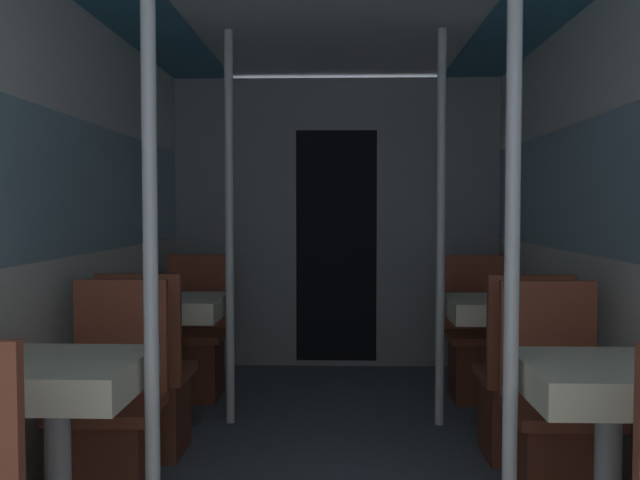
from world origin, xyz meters
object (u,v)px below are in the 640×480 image
support_pole_left_0 (150,243)px  support_pole_right_0 (512,244)px  support_pole_left_1 (229,229)px  dining_table_right_0 (609,395)px  chair_left_far_0 (111,437)px  chair_left_far_1 (194,354)px  chair_left_near_1 (148,399)px  dining_table_left_0 (57,391)px  chair_right_far_0 (557,441)px  dining_table_right_1 (498,317)px  chair_right_near_1 (521,402)px  dining_table_left_1 (174,316)px  support_pole_right_1 (441,229)px  chair_right_far_1 (478,356)px

support_pole_left_0 → support_pole_right_0: bearing=0.0°
support_pole_left_1 → support_pole_right_0: size_ratio=1.00×
support_pole_left_0 → dining_table_right_0: 1.64m
chair_left_far_0 → chair_left_far_1: same height
support_pole_left_0 → chair_left_near_1: size_ratio=2.42×
dining_table_left_0 → support_pole_right_0: (1.56, -0.00, 0.51)m
chair_right_far_0 → dining_table_right_1: size_ratio=1.28×
dining_table_left_0 → chair_left_far_0: (0.00, 0.56, -0.34)m
support_pole_left_1 → chair_right_near_1: 1.87m
chair_left_far_0 → dining_table_left_1: size_ratio=1.28×
dining_table_left_0 → dining_table_right_0: 1.90m
dining_table_left_0 → dining_table_right_0: size_ratio=1.00×
chair_left_far_0 → chair_right_far_0: bearing=-180.0°
chair_left_near_1 → chair_left_far_1: (0.00, 1.13, 0.00)m
dining_table_left_0 → chair_left_near_1: bearing=90.0°
chair_left_far_0 → dining_table_left_0: bearing=90.0°
dining_table_left_1 → dining_table_right_0: 2.56m
dining_table_left_1 → support_pole_left_1: bearing=0.0°
chair_left_far_0 → support_pole_left_1: (0.33, 1.16, 0.86)m
chair_left_far_1 → support_pole_right_1: support_pole_right_1 is taller
dining_table_left_1 → chair_right_far_1: 2.01m
dining_table_right_0 → support_pole_right_1: size_ratio=0.32×
dining_table_left_0 → chair_left_far_1: size_ratio=0.78×
chair_left_near_1 → chair_right_near_1: (1.90, 0.00, 0.00)m
chair_left_far_0 → chair_left_near_1: bearing=-90.0°
chair_right_far_1 → support_pole_left_0: bearing=55.7°
dining_table_left_1 → chair_right_far_1: (1.90, 0.56, -0.34)m
chair_left_far_1 → support_pole_right_0: bearing=124.3°
chair_right_near_1 → support_pole_left_0: bearing=-143.4°
support_pole_left_0 → chair_right_far_0: (1.56, 0.56, -0.86)m
chair_left_far_1 → support_pole_left_0: bearing=98.3°
support_pole_right_1 → dining_table_left_0: bearing=-132.2°
chair_right_far_0 → dining_table_right_1: (0.00, 1.16, 0.34)m
chair_left_far_0 → support_pole_left_0: bearing=120.6°
dining_table_right_0 → chair_right_far_0: chair_right_far_0 is taller
dining_table_left_0 → chair_left_far_0: 0.66m
chair_right_near_1 → chair_right_far_1: (0.00, 1.13, 0.00)m
support_pole_right_1 → chair_right_far_1: bearing=59.4°
chair_left_far_1 → dining_table_right_1: size_ratio=1.28×
support_pole_left_1 → support_pole_right_1: bearing=0.0°
dining_table_left_1 → support_pole_left_1: 0.61m
chair_right_far_0 → support_pole_right_1: 1.48m
support_pole_left_1 → chair_left_far_1: bearing=120.6°
dining_table_right_1 → chair_right_far_0: bearing=-90.0°
dining_table_right_1 → chair_left_near_1: bearing=-163.5°
chair_left_far_1 → support_pole_left_1: support_pole_left_1 is taller
dining_table_left_0 → chair_left_near_1: chair_left_near_1 is taller
dining_table_right_1 → dining_table_right_0: bearing=-90.0°
support_pole_right_0 → support_pole_left_1: bearing=125.5°
dining_table_left_1 → support_pole_right_0: size_ratio=0.32×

